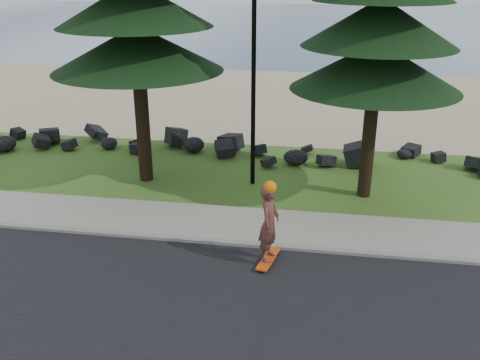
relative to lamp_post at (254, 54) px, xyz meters
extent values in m
plane|color=#3D591C|center=(0.00, -3.20, -4.13)|extent=(160.00, 160.00, 0.00)
cube|color=black|center=(0.00, -7.70, -4.12)|extent=(160.00, 7.00, 0.02)
cube|color=gray|center=(0.00, -4.10, -4.08)|extent=(160.00, 0.20, 0.10)
cube|color=gray|center=(0.00, -3.00, -4.09)|extent=(160.00, 2.00, 0.08)
cube|color=tan|center=(0.00, 11.30, -4.13)|extent=(160.00, 15.00, 0.01)
cube|color=#3B5571|center=(0.00, 47.80, -4.13)|extent=(160.00, 58.00, 0.01)
cylinder|color=black|center=(0.00, 0.00, -0.13)|extent=(0.14, 0.14, 8.00)
cube|color=#D6470C|center=(1.04, -4.81, -4.03)|extent=(0.50, 1.16, 0.04)
imported|color=brown|center=(1.04, -4.81, -3.07)|extent=(0.58, 0.76, 1.87)
sphere|color=orange|center=(1.04, -4.81, -2.17)|extent=(0.30, 0.30, 0.30)
camera|label=1|loc=(2.11, -15.82, 2.56)|focal=40.00mm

